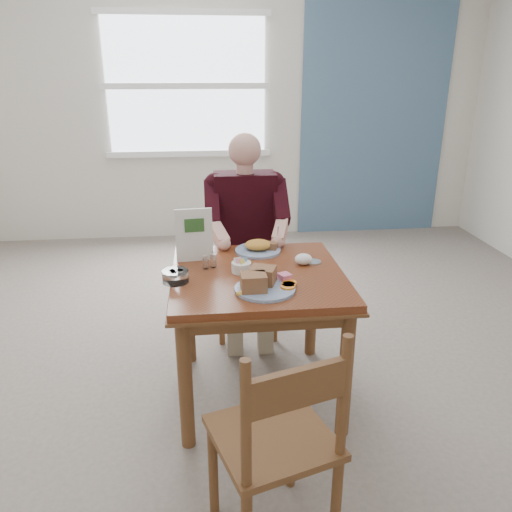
{
  "coord_description": "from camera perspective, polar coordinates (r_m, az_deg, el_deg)",
  "views": [
    {
      "loc": [
        -0.27,
        -2.42,
        1.75
      ],
      "look_at": [
        -0.01,
        0.0,
        0.84
      ],
      "focal_mm": 35.0,
      "sensor_mm": 36.0,
      "label": 1
    }
  ],
  "objects": [
    {
      "name": "menu",
      "position": [
        2.77,
        -7.1,
        2.42
      ],
      "size": [
        0.2,
        0.04,
        0.3
      ],
      "color": "white",
      "rests_on": "table"
    },
    {
      "name": "caddy",
      "position": [
        2.63,
        -1.68,
        -1.26
      ],
      "size": [
        0.13,
        0.13,
        0.08
      ],
      "color": "white",
      "rests_on": "table"
    },
    {
      "name": "chair_far",
      "position": [
        3.47,
        -1.26,
        -1.06
      ],
      "size": [
        0.42,
        0.42,
        0.95
      ],
      "color": "brown",
      "rests_on": "ground"
    },
    {
      "name": "floor",
      "position": [
        3.0,
        0.2,
        -15.27
      ],
      "size": [
        6.0,
        6.0,
        0.0
      ],
      "primitive_type": "plane",
      "color": "#655C52",
      "rests_on": "ground"
    },
    {
      "name": "near_plate",
      "position": [
        2.42,
        0.76,
        -3.07
      ],
      "size": [
        0.33,
        0.33,
        0.1
      ],
      "color": "white",
      "rests_on": "table"
    },
    {
      "name": "metal_dish",
      "position": [
        2.78,
        6.55,
        -0.69
      ],
      "size": [
        0.1,
        0.1,
        0.01
      ],
      "primitive_type": "cylinder",
      "rotation": [
        0.0,
        0.0,
        -0.09
      ],
      "color": "silver",
      "rests_on": "table"
    },
    {
      "name": "chair_near",
      "position": [
        1.94,
        2.53,
        -20.5
      ],
      "size": [
        0.53,
        0.53,
        0.95
      ],
      "color": "brown",
      "rests_on": "ground"
    },
    {
      "name": "wall_back",
      "position": [
        5.44,
        -3.46,
        16.74
      ],
      "size": [
        5.5,
        0.0,
        5.5
      ],
      "primitive_type": "plane",
      "rotation": [
        1.57,
        0.0,
        0.0
      ],
      "color": "beige",
      "rests_on": "ground"
    },
    {
      "name": "window",
      "position": [
        5.39,
        -7.97,
        18.69
      ],
      "size": [
        1.72,
        0.04,
        1.42
      ],
      "color": "white",
      "rests_on": "wall_back"
    },
    {
      "name": "table",
      "position": [
        2.68,
        0.21,
        -4.11
      ],
      "size": [
        0.92,
        0.92,
        0.75
      ],
      "color": "brown",
      "rests_on": "ground"
    },
    {
      "name": "lemon_wedge",
      "position": [
        2.36,
        -1.69,
        -4.33
      ],
      "size": [
        0.05,
        0.04,
        0.03
      ],
      "primitive_type": "ellipsoid",
      "rotation": [
        0.0,
        0.0,
        -0.13
      ],
      "color": "gold",
      "rests_on": "table"
    },
    {
      "name": "far_plate",
      "position": [
        2.93,
        0.34,
        1.0
      ],
      "size": [
        0.33,
        0.33,
        0.07
      ],
      "color": "white",
      "rests_on": "table"
    },
    {
      "name": "accent_panel",
      "position": [
        5.73,
        13.47,
        16.44
      ],
      "size": [
        1.6,
        0.02,
        2.8
      ],
      "primitive_type": "cube",
      "color": "#466583",
      "rests_on": "ground"
    },
    {
      "name": "creamer",
      "position": [
        2.54,
        -9.19,
        -2.29
      ],
      "size": [
        0.17,
        0.17,
        0.06
      ],
      "color": "white",
      "rests_on": "table"
    },
    {
      "name": "diner",
      "position": [
        3.28,
        -1.17,
        3.78
      ],
      "size": [
        0.53,
        0.56,
        1.39
      ],
      "color": "tan",
      "rests_on": "chair_far"
    },
    {
      "name": "napkin",
      "position": [
        2.74,
        5.44,
        -0.36
      ],
      "size": [
        0.12,
        0.1,
        0.06
      ],
      "primitive_type": "ellipsoid",
      "rotation": [
        0.0,
        0.0,
        -0.31
      ],
      "color": "white",
      "rests_on": "table"
    },
    {
      "name": "shakers",
      "position": [
        2.69,
        -5.34,
        -0.6
      ],
      "size": [
        0.09,
        0.06,
        0.08
      ],
      "color": "white",
      "rests_on": "table"
    }
  ]
}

